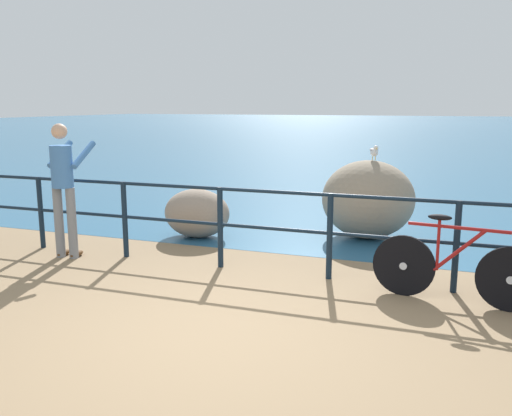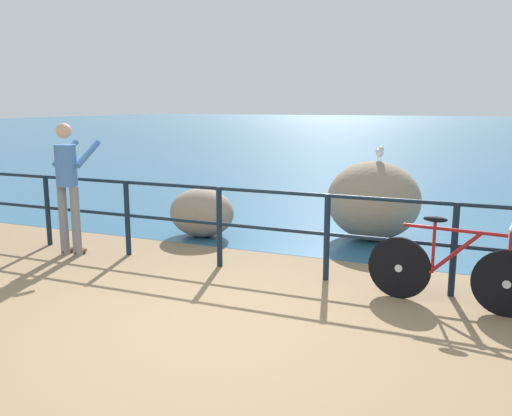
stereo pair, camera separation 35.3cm
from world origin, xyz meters
name	(u,v)px [view 1 (the left image)]	position (x,y,z in m)	size (l,w,h in m)	color
ground_plane	(403,153)	(0.00, 20.00, -0.05)	(120.00, 120.00, 0.10)	#846B4C
sea_surface	(430,126)	(0.00, 47.74, 0.00)	(120.00, 90.00, 0.01)	#285B7F
promenade_railing	(273,221)	(0.00, 1.92, 0.64)	(9.77, 0.07, 1.02)	black
bicycle	(471,262)	(2.23, 1.55, 0.46)	(1.69, 0.48, 0.92)	black
person_at_railing	(64,184)	(-2.80, 1.64, 0.99)	(0.47, 0.65, 1.78)	slate
breakwater_boulder_main	(368,199)	(0.81, 4.10, 0.60)	(1.40, 1.32, 1.19)	gray
breakwater_boulder_left	(197,213)	(-1.66, 3.24, 0.37)	(1.03, 0.81, 0.75)	gray
seagull	(374,151)	(0.87, 4.13, 1.33)	(0.20, 0.34, 0.23)	gold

